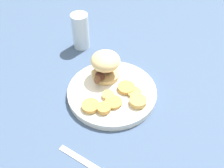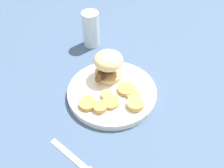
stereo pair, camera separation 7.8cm
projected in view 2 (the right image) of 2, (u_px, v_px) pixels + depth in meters
name	position (u px, v px, depth m)	size (l,w,h in m)	color
ground_plane	(112.00, 95.00, 0.82)	(4.00, 4.00, 0.00)	#3D5170
dinner_plate	(112.00, 92.00, 0.81)	(0.27, 0.27, 0.02)	white
sandwich	(108.00, 64.00, 0.81)	(0.11, 0.10, 0.09)	tan
potato_round_0	(100.00, 107.00, 0.75)	(0.04, 0.04, 0.01)	#BC8942
potato_round_1	(111.00, 102.00, 0.76)	(0.05, 0.05, 0.01)	#BC8942
potato_round_2	(107.00, 95.00, 0.78)	(0.04, 0.04, 0.01)	tan
potato_round_3	(126.00, 89.00, 0.80)	(0.05, 0.05, 0.01)	#BC8942
potato_round_4	(135.00, 104.00, 0.75)	(0.05, 0.05, 0.02)	tan
potato_round_5	(134.00, 95.00, 0.78)	(0.04, 0.04, 0.01)	tan
potato_round_6	(88.00, 103.00, 0.76)	(0.05, 0.05, 0.01)	#BC8942
fork	(77.00, 161.00, 0.66)	(0.05, 0.18, 0.00)	silver
drinking_glass	(91.00, 29.00, 0.96)	(0.06, 0.06, 0.13)	silver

